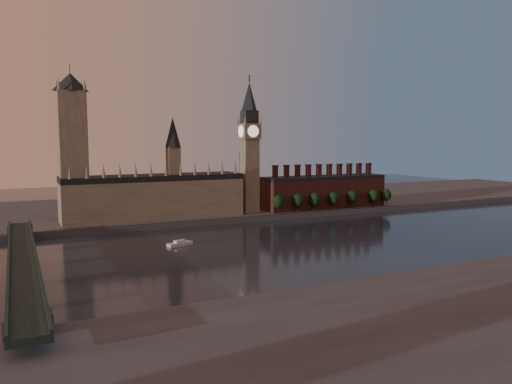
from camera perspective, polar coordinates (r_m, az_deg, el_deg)
ground at (r=296.65m, az=6.61°, el=-6.04°), size 900.00×900.00×0.00m
north_bank at (r=454.32m, az=-5.55°, el=-1.55°), size 900.00×182.00×4.00m
palace_of_westminster at (r=372.94m, az=-11.48°, el=-0.27°), size 130.00×30.30×74.00m
victoria_tower at (r=361.06m, az=-20.22°, el=5.23°), size 24.00×24.00×108.00m
big_ben at (r=391.45m, az=-0.76°, el=5.31°), size 15.00×15.00×107.00m
chimney_block at (r=428.24m, az=7.75°, el=0.09°), size 110.00×25.00×37.00m
embankment_tree_0 at (r=388.68m, az=2.57°, el=-1.11°), size 8.60×8.60×14.88m
embankment_tree_1 at (r=397.25m, az=4.82°, el=-0.97°), size 8.60×8.60×14.88m
embankment_tree_2 at (r=405.11m, az=6.74°, el=-0.85°), size 8.60×8.60×14.88m
embankment_tree_3 at (r=415.05m, az=8.85°, el=-0.72°), size 8.60×8.60×14.88m
embankment_tree_4 at (r=427.07m, az=10.91°, el=-0.57°), size 8.60×8.60×14.88m
embankment_tree_5 at (r=440.84m, az=13.29°, el=-0.41°), size 8.60×8.60×14.88m
embankment_tree_6 at (r=449.39m, az=14.66°, el=-0.33°), size 8.60×8.60×14.88m
westminster_bridge at (r=247.59m, az=-25.11°, el=-7.25°), size 14.00×200.00×11.55m
river_boat at (r=296.80m, az=-8.70°, el=-5.83°), size 16.19×8.68×3.11m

